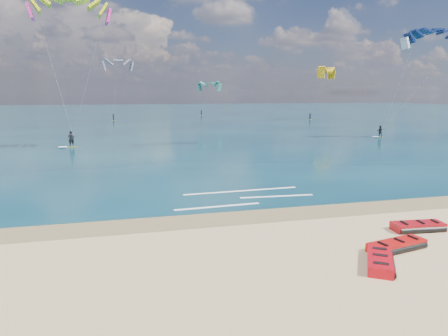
# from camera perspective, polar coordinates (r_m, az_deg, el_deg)

# --- Properties ---
(ground) EXTENTS (320.00, 320.00, 0.00)m
(ground) POSITION_cam_1_polar(r_m,az_deg,el_deg) (56.13, -8.88, 4.26)
(ground) COLOR tan
(ground) RESTS_ON ground
(wet_sand_strip) EXTENTS (320.00, 2.40, 0.01)m
(wet_sand_strip) POSITION_cam_1_polar(r_m,az_deg,el_deg) (20.16, 0.51, -7.16)
(wet_sand_strip) COLOR brown
(wet_sand_strip) RESTS_ON ground
(sea) EXTENTS (320.00, 200.00, 0.04)m
(sea) POSITION_cam_1_polar(r_m,az_deg,el_deg) (119.84, -11.61, 7.56)
(sea) COLOR #0A293B
(sea) RESTS_ON ground
(packed_kite_left) EXTENTS (2.95, 1.67, 0.42)m
(packed_kite_left) POSITION_cam_1_polar(r_m,az_deg,el_deg) (17.73, 23.40, -10.65)
(packed_kite_left) COLOR #BB0D0A
(packed_kite_left) RESTS_ON ground
(packed_kite_mid) EXTENTS (2.66, 1.44, 0.44)m
(packed_kite_mid) POSITION_cam_1_polar(r_m,az_deg,el_deg) (20.47, 25.91, -8.01)
(packed_kite_mid) COLOR #A10B11
(packed_kite_mid) RESTS_ON ground
(packed_kite_right) EXTENTS (2.33, 2.66, 0.45)m
(packed_kite_right) POSITION_cam_1_polar(r_m,az_deg,el_deg) (15.91, 21.33, -12.98)
(packed_kite_right) COLOR #BD0812
(packed_kite_right) RESTS_ON ground
(kitesurfer_main) EXTENTS (8.11, 7.68, 16.57)m
(kitesurfer_main) POSITION_cam_1_polar(r_m,az_deg,el_deg) (45.73, -21.13, 13.14)
(kitesurfer_main) COLOR #C8D919
(kitesurfer_main) RESTS_ON sea
(kitesurfer_far) EXTENTS (10.14, 7.46, 15.43)m
(kitesurfer_far) POSITION_cam_1_polar(r_m,az_deg,el_deg) (59.08, 24.78, 11.41)
(kitesurfer_far) COLOR #A6B41B
(kitesurfer_far) RESTS_ON sea
(shoreline_foam) EXTENTS (8.65, 3.61, 0.01)m
(shoreline_foam) POSITION_cam_1_polar(r_m,az_deg,el_deg) (24.12, 2.98, -4.07)
(shoreline_foam) COLOR white
(shoreline_foam) RESTS_ON ground
(distant_kites) EXTENTS (91.62, 27.69, 12.84)m
(distant_kites) POSITION_cam_1_polar(r_m,az_deg,el_deg) (94.44, -12.43, 10.27)
(distant_kites) COLOR #31896C
(distant_kites) RESTS_ON ground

